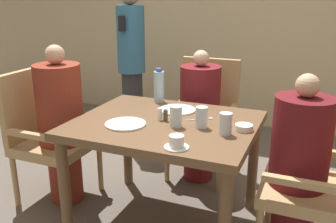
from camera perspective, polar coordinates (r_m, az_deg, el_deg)
The scene contains 21 objects.
ground_plane at distance 2.66m, azimuth -0.39°, elevation -16.46°, with size 16.00×16.00×0.00m, color #60564C.
wall_back at distance 4.34m, azimuth 11.59°, elevation 16.13°, with size 8.00×0.06×2.80m.
dining_table at distance 2.36m, azimuth -0.43°, elevation -3.78°, with size 1.11×0.92×0.73m.
chair_left_side at distance 2.88m, azimuth -18.10°, elevation -2.86°, with size 0.50×0.50×0.97m.
diner_in_left_chair at distance 2.77m, azimuth -15.96°, elevation -1.87°, with size 0.32×0.32×1.16m.
chair_far_side at distance 3.15m, azimuth 5.62°, elevation -0.29°, with size 0.50×0.50×0.97m.
diner_in_far_chair at distance 3.01m, azimuth 4.82°, elevation -0.55°, with size 0.32×0.32×1.07m.
chair_right_side at distance 2.25m, azimuth 22.83°, elevation -9.36°, with size 0.50×0.50×0.97m.
diner_in_right_chair at distance 2.23m, azimuth 19.21°, elevation -8.02°, with size 0.32×0.32×1.09m.
standing_host at distance 3.71m, azimuth -5.59°, elevation 7.68°, with size 0.27×0.31×1.59m.
plate_main_left at distance 2.54m, azimuth 1.45°, elevation 0.26°, with size 0.25×0.25×0.01m.
plate_main_right at distance 2.28m, azimuth -6.50°, elevation -1.91°, with size 0.25×0.25×0.01m.
teacup_with_saucer at distance 1.93m, azimuth 1.31°, elevation -4.77°, with size 0.13×0.13×0.07m.
bowl_small at distance 2.22m, azimuth 11.49°, elevation -2.40°, with size 0.10×0.10×0.04m.
water_bottle at distance 2.72m, azimuth -1.38°, elevation 3.86°, with size 0.08×0.08×0.25m.
glass_tall_near at distance 2.21m, azimuth 1.21°, elevation -0.78°, with size 0.07×0.07×0.13m.
glass_tall_mid at distance 2.12m, azimuth 8.77°, elevation -1.88°, with size 0.07×0.07×0.13m.
glass_tall_far at distance 2.21m, azimuth 5.13°, elevation -0.88°, with size 0.07×0.07×0.13m.
salt_shaker at distance 2.34m, azimuth -1.26°, elevation -0.42°, with size 0.03×0.03×0.08m.
pepper_shaker at distance 2.32m, azimuth -0.37°, elevation -0.58°, with size 0.03×0.03×0.07m.
fork_beside_plate at distance 2.37m, azimuth 5.25°, elevation -1.15°, with size 0.15×0.12×0.00m.
Camera 1 is at (0.86, -2.02, 1.49)m, focal length 40.00 mm.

